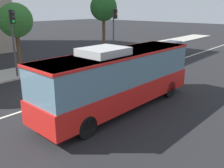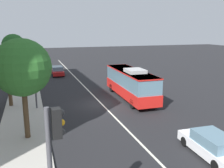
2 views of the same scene
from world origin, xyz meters
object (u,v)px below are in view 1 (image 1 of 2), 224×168
traffic_light_mid_block (13,32)px  street_tree_kerbside_right (104,8)px  traffic_light_far_corner (115,25)px  transit_bus (119,76)px  sedan_red (170,48)px  street_tree_kerbside_left (15,21)px

traffic_light_mid_block → street_tree_kerbside_right: street_tree_kerbside_right is taller
traffic_light_mid_block → traffic_light_far_corner: 11.38m
transit_bus → sedan_red: 17.79m
traffic_light_far_corner → street_tree_kerbside_left: bearing=-105.4°
street_tree_kerbside_left → street_tree_kerbside_right: 10.88m
sedan_red → traffic_light_far_corner: traffic_light_far_corner is taller
transit_bus → street_tree_kerbside_right: street_tree_kerbside_right is taller
street_tree_kerbside_right → traffic_light_mid_block: bearing=-169.0°
traffic_light_mid_block → traffic_light_far_corner: bearing=93.4°
sedan_red → street_tree_kerbside_left: size_ratio=0.79×
traffic_light_far_corner → street_tree_kerbside_left: size_ratio=0.91×
transit_bus → street_tree_kerbside_left: bearing=86.6°
transit_bus → street_tree_kerbside_right: 17.37m
traffic_light_mid_block → street_tree_kerbside_right: bearing=105.2°
street_tree_kerbside_right → street_tree_kerbside_left: bearing=179.5°
transit_bus → street_tree_kerbside_left: street_tree_kerbside_left is taller
traffic_light_mid_block → traffic_light_far_corner: size_ratio=1.00×
traffic_light_mid_block → street_tree_kerbside_right: (12.45, 2.42, 1.71)m
street_tree_kerbside_left → traffic_light_mid_block: bearing=-122.7°
transit_bus → sedan_red: transit_bus is taller
traffic_light_far_corner → transit_bus: bearing=-48.4°
transit_bus → street_tree_kerbside_left: size_ratio=1.76×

